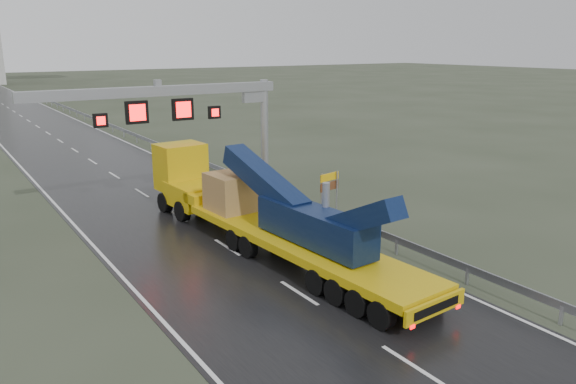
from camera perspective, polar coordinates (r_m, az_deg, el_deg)
ground at (r=19.25m, az=8.07°, el=-14.39°), size 400.00×400.00×0.00m
road at (r=54.47m, az=-20.84°, el=3.98°), size 11.00×200.00×0.02m
guardrail at (r=46.70m, az=-10.82°, el=3.88°), size 0.20×140.00×1.40m
sign_gantry at (r=33.48m, az=-9.55°, el=8.21°), size 14.90×1.20×7.42m
heavy_haul_truck at (r=27.31m, az=-4.20°, el=-1.30°), size 4.11×19.74×4.60m
exit_sign_pair at (r=31.08m, az=4.23°, el=0.66°), size 1.45×0.37×2.52m
striped_barrier at (r=32.82m, az=-0.09°, el=-0.71°), size 0.72×0.48×1.12m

